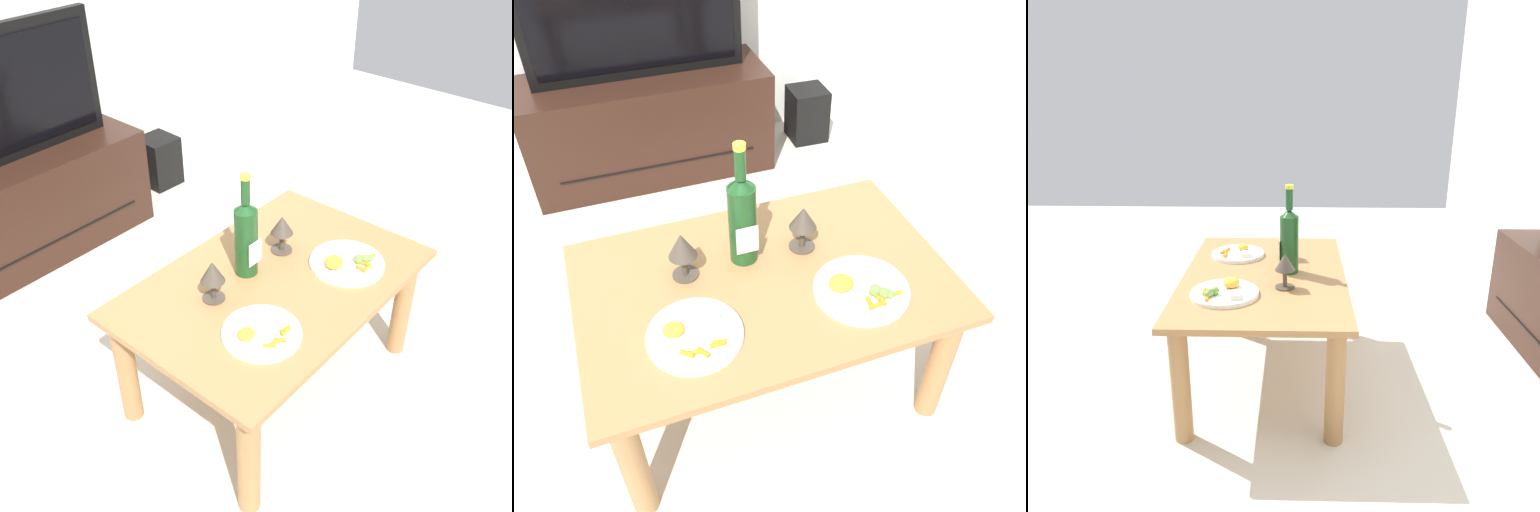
{
  "view_description": "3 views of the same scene",
  "coord_description": "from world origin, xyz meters",
  "views": [
    {
      "loc": [
        -1.26,
        -0.99,
        1.74
      ],
      "look_at": [
        -0.0,
        0.08,
        0.55
      ],
      "focal_mm": 42.33,
      "sensor_mm": 36.0,
      "label": 1
    },
    {
      "loc": [
        -0.36,
        -1.02,
        1.54
      ],
      "look_at": [
        0.03,
        0.02,
        0.54
      ],
      "focal_mm": 37.94,
      "sensor_mm": 36.0,
      "label": 2
    },
    {
      "loc": [
        1.99,
        0.13,
        1.25
      ],
      "look_at": [
        0.04,
        0.08,
        0.58
      ],
      "focal_mm": 35.3,
      "sensor_mm": 36.0,
      "label": 3
    }
  ],
  "objects": [
    {
      "name": "ground_plane",
      "position": [
        0.0,
        0.0,
        0.0
      ],
      "size": [
        6.4,
        6.4,
        0.0
      ],
      "primitive_type": "plane",
      "color": "beige"
    },
    {
      "name": "dinner_plate_left",
      "position": [
        -0.23,
        -0.14,
        0.49
      ],
      "size": [
        0.25,
        0.25,
        0.04
      ],
      "color": "white",
      "rests_on": "dining_table"
    },
    {
      "name": "goblet_left",
      "position": [
        -0.2,
        0.09,
        0.58
      ],
      "size": [
        0.08,
        0.08,
        0.15
      ],
      "color": "#473D33",
      "rests_on": "dining_table"
    },
    {
      "name": "goblet_right",
      "position": [
        0.15,
        0.09,
        0.58
      ],
      "size": [
        0.08,
        0.08,
        0.14
      ],
      "color": "#473D33",
      "rests_on": "dining_table"
    },
    {
      "name": "wine_bottle",
      "position": [
        -0.02,
        0.1,
        0.63
      ],
      "size": [
        0.08,
        0.08,
        0.38
      ],
      "color": "#19471E",
      "rests_on": "dining_table"
    },
    {
      "name": "dining_table",
      "position": [
        0.0,
        0.0,
        0.39
      ],
      "size": [
        1.03,
        0.68,
        0.48
      ],
      "color": "#9E7042",
      "rests_on": "ground_plane"
    },
    {
      "name": "dinner_plate_right",
      "position": [
        0.23,
        -0.14,
        0.5
      ],
      "size": [
        0.26,
        0.26,
        0.05
      ],
      "color": "white",
      "rests_on": "dining_table"
    }
  ]
}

